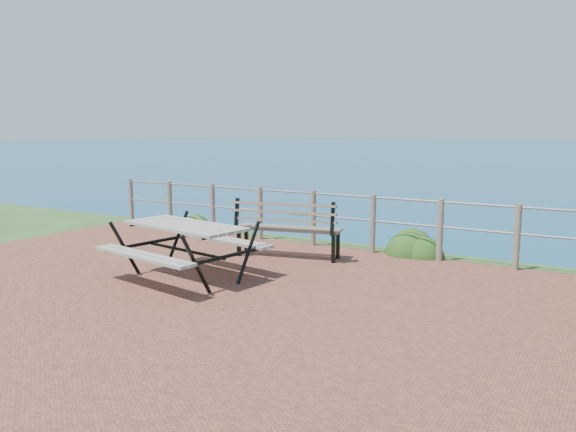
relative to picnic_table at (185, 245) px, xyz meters
The scene contains 6 objects.
ground 0.81m from the picnic_table, 44.04° to the right, with size 10.00×7.00×0.12m, color brown.
safety_railing 2.94m from the picnic_table, 81.06° to the left, with size 9.40×0.10×1.00m.
picnic_table is the anchor object (origin of this frame).
park_bench 1.96m from the picnic_table, 73.55° to the left, with size 1.79×0.82×0.98m.
shrub_lip_west 3.99m from the picnic_table, 127.32° to the left, with size 0.78×0.78×0.52m, color #2E5720.
shrub_lip_east 4.03m from the picnic_table, 55.36° to the left, with size 0.81×0.81×0.57m, color #133A12.
Camera 1 is at (4.76, -5.41, 2.12)m, focal length 35.00 mm.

